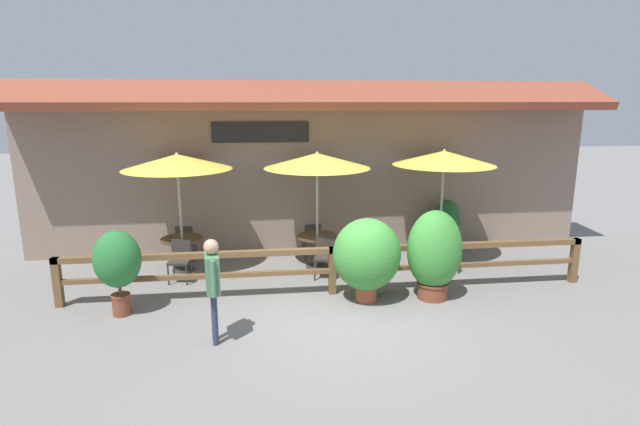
# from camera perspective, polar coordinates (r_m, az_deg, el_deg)

# --- Properties ---
(ground_plane) EXTENTS (60.00, 60.00, 0.00)m
(ground_plane) POSITION_cam_1_polar(r_m,az_deg,el_deg) (9.10, 2.41, -11.61)
(ground_plane) COLOR slate
(building_facade) EXTENTS (14.28, 1.49, 4.23)m
(building_facade) POSITION_cam_1_polar(r_m,az_deg,el_deg) (12.45, -0.66, 5.45)
(building_facade) COLOR gray
(building_facade) RESTS_ON ground
(patio_railing) EXTENTS (10.40, 0.14, 0.95)m
(patio_railing) POSITION_cam_1_polar(r_m,az_deg,el_deg) (9.82, 1.42, -5.40)
(patio_railing) COLOR brown
(patio_railing) RESTS_ON ground
(patio_umbrella_near) EXTENTS (2.35, 2.35, 2.66)m
(patio_umbrella_near) POSITION_cam_1_polar(r_m,az_deg,el_deg) (11.22, -16.02, 5.63)
(patio_umbrella_near) COLOR #B7B2A8
(patio_umbrella_near) RESTS_ON ground
(dining_table_near) EXTENTS (0.93, 0.93, 0.76)m
(dining_table_near) POSITION_cam_1_polar(r_m,az_deg,el_deg) (11.59, -15.46, -3.48)
(dining_table_near) COLOR #4C3826
(dining_table_near) RESTS_ON ground
(chair_near_streetside) EXTENTS (0.48, 0.48, 0.88)m
(chair_near_streetside) POSITION_cam_1_polar(r_m,az_deg,el_deg) (10.95, -15.69, -5.03)
(chair_near_streetside) COLOR #332D28
(chair_near_streetside) RESTS_ON ground
(chair_near_wallside) EXTENTS (0.43, 0.43, 0.88)m
(chair_near_wallside) POSITION_cam_1_polar(r_m,az_deg,el_deg) (12.28, -15.12, -3.05)
(chair_near_wallside) COLOR #332D28
(chair_near_wallside) RESTS_ON ground
(patio_umbrella_middle) EXTENTS (2.35, 2.35, 2.66)m
(patio_umbrella_middle) POSITION_cam_1_polar(r_m,az_deg,el_deg) (11.01, -0.33, 5.99)
(patio_umbrella_middle) COLOR #B7B2A8
(patio_umbrella_middle) RESTS_ON ground
(dining_table_middle) EXTENTS (0.93, 0.93, 0.76)m
(dining_table_middle) POSITION_cam_1_polar(r_m,az_deg,el_deg) (11.38, -0.32, -3.30)
(dining_table_middle) COLOR #4C3826
(dining_table_middle) RESTS_ON ground
(chair_middle_streetside) EXTENTS (0.50, 0.50, 0.88)m
(chair_middle_streetside) POSITION_cam_1_polar(r_m,az_deg,el_deg) (10.78, 0.52, -4.81)
(chair_middle_streetside) COLOR #332D28
(chair_middle_streetside) RESTS_ON ground
(chair_middle_wallside) EXTENTS (0.45, 0.45, 0.88)m
(chair_middle_wallside) POSITION_cam_1_polar(r_m,az_deg,el_deg) (12.04, -0.93, -2.92)
(chair_middle_wallside) COLOR #332D28
(chair_middle_wallside) RESTS_ON ground
(patio_umbrella_far) EXTENTS (2.35, 2.35, 2.66)m
(patio_umbrella_far) POSITION_cam_1_polar(r_m,az_deg,el_deg) (11.86, 13.99, 6.11)
(patio_umbrella_far) COLOR #B7B2A8
(patio_umbrella_far) RESTS_ON ground
(dining_table_far) EXTENTS (0.93, 0.93, 0.76)m
(dining_table_far) POSITION_cam_1_polar(r_m,az_deg,el_deg) (12.21, 13.52, -2.54)
(dining_table_far) COLOR #4C3826
(dining_table_far) RESTS_ON ground
(chair_far_streetside) EXTENTS (0.46, 0.46, 0.88)m
(chair_far_streetside) POSITION_cam_1_polar(r_m,az_deg,el_deg) (11.58, 14.42, -3.98)
(chair_far_streetside) COLOR #332D28
(chair_far_streetside) RESTS_ON ground
(chair_far_wallside) EXTENTS (0.51, 0.51, 0.88)m
(chair_far_wallside) POSITION_cam_1_polar(r_m,az_deg,el_deg) (12.88, 12.39, -2.17)
(chair_far_wallside) COLOR #332D28
(chair_far_wallside) RESTS_ON ground
(potted_plant_small_flowering) EXTENTS (1.05, 0.94, 1.74)m
(potted_plant_small_flowering) POSITION_cam_1_polar(r_m,az_deg,el_deg) (9.77, 12.93, -4.44)
(potted_plant_small_flowering) COLOR brown
(potted_plant_small_flowering) RESTS_ON ground
(potted_plant_tall_tropical) EXTENTS (1.29, 1.16, 1.62)m
(potted_plant_tall_tropical) POSITION_cam_1_polar(r_m,az_deg,el_deg) (9.44, 5.36, -4.86)
(potted_plant_tall_tropical) COLOR #9E4C33
(potted_plant_tall_tropical) RESTS_ON ground
(potted_plant_broad_leaf) EXTENTS (0.81, 0.73, 1.56)m
(potted_plant_broad_leaf) POSITION_cam_1_polar(r_m,az_deg,el_deg) (9.46, -22.15, -5.21)
(potted_plant_broad_leaf) COLOR brown
(potted_plant_broad_leaf) RESTS_ON ground
(potted_plant_entrance_palm) EXTENTS (0.70, 0.63, 1.32)m
(potted_plant_entrance_palm) POSITION_cam_1_polar(r_m,az_deg,el_deg) (12.98, 14.21, -1.12)
(potted_plant_entrance_palm) COLOR #B7AD99
(potted_plant_entrance_palm) RESTS_ON ground
(pedestrian) EXTENTS (0.27, 0.59, 1.70)m
(pedestrian) POSITION_cam_1_polar(r_m,az_deg,el_deg) (7.93, -12.18, -7.19)
(pedestrian) COLOR #2D334C
(pedestrian) RESTS_ON ground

